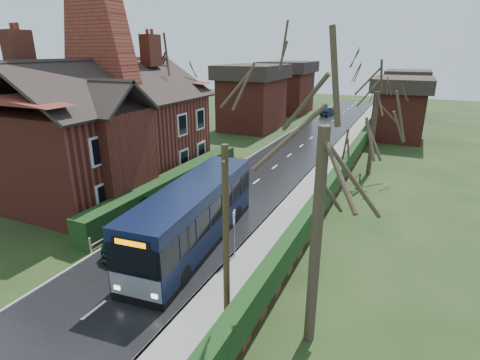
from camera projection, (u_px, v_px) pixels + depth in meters
The scene contains 18 objects.
ground at pixel (182, 240), 19.20m from camera, with size 140.00×140.00×0.00m, color #32461E.
road at pixel (256, 181), 27.76m from camera, with size 6.00×100.00×0.02m, color black.
pavement at pixel (313, 189), 26.06m from camera, with size 2.50×100.00×0.14m, color slate.
kerb_right at pixel (296, 187), 26.54m from camera, with size 0.12×100.00×0.14m, color gray.
kerb_left at pixel (220, 175), 28.96m from camera, with size 0.12×100.00×0.10m, color gray.
front_hedge at pixel (173, 185), 24.76m from camera, with size 1.20×16.00×1.60m, color black.
picket_fence at pixel (183, 191), 24.58m from camera, with size 0.10×16.00×0.90m, color tan, non-canonical shape.
right_wall_hedge at pixel (336, 179), 25.14m from camera, with size 0.60×50.00×1.80m.
brick_house at pixel (109, 126), 25.31m from camera, with size 9.30×14.60×10.30m.
bus at pixel (194, 216), 18.33m from camera, with size 3.38×10.51×3.14m.
car_silver at pixel (165, 210), 21.02m from camera, with size 1.72×4.27×1.45m, color #ACABB0.
car_green at pixel (138, 229), 18.83m from camera, with size 2.07×5.08×1.48m, color black.
car_distant at pixel (328, 111), 55.44m from camera, with size 1.27×3.64×1.20m, color #101E31.
bus_stop_sign at pixel (234, 227), 16.95m from camera, with size 0.16×0.37×2.49m.
telegraph_pole at pixel (226, 239), 12.43m from camera, with size 0.33×0.82×6.54m.
tree_right_near at pixel (326, 108), 10.16m from camera, with size 4.82×4.82×10.40m.
tree_right_far at pixel (379, 86), 27.31m from camera, with size 4.70×4.70×9.08m.
tree_house_side at pixel (166, 63), 29.11m from camera, with size 4.86×4.86×11.05m.
Camera 1 is at (9.87, -14.27, 9.27)m, focal length 28.00 mm.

